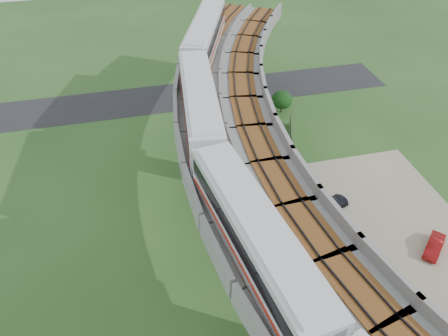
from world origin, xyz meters
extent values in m
plane|color=#284E1F|center=(0.00, 0.00, 0.00)|extent=(160.00, 160.00, 0.00)
cube|color=gray|center=(14.00, -2.00, 0.02)|extent=(18.00, 26.00, 0.04)
cube|color=#232326|center=(0.00, 30.00, 0.01)|extent=(60.00, 8.00, 0.03)
cube|color=#99968E|center=(9.12, 31.80, 4.20)|extent=(2.86, 2.93, 8.40)
cube|color=#99968E|center=(9.12, 31.80, 9.00)|extent=(7.21, 5.74, 1.20)
cube|color=#99968E|center=(0.91, 10.42, 4.20)|extent=(2.35, 2.51, 8.40)
cube|color=#99968E|center=(0.91, 10.42, 9.00)|extent=(7.31, 3.58, 1.20)
cube|color=#99968E|center=(0.91, -10.42, 4.20)|extent=(2.35, 2.51, 8.40)
cube|color=#99968E|center=(0.91, -10.42, 9.00)|extent=(7.31, 3.58, 1.20)
cube|color=gray|center=(6.19, 26.54, 10.00)|extent=(16.42, 20.91, 0.80)
cube|color=gray|center=(2.33, 28.44, 10.90)|extent=(8.66, 17.08, 1.00)
cube|color=gray|center=(10.04, 24.64, 10.90)|extent=(8.66, 17.08, 1.00)
cube|color=brown|center=(4.21, 27.51, 10.46)|extent=(10.68, 18.08, 0.12)
cube|color=black|center=(4.21, 27.51, 10.58)|extent=(9.69, 17.59, 0.12)
cube|color=brown|center=(8.16, 25.56, 10.46)|extent=(10.68, 18.08, 0.12)
cube|color=black|center=(8.16, 25.56, 10.58)|extent=(9.69, 17.59, 0.12)
cube|color=gray|center=(0.70, 9.13, 10.00)|extent=(11.77, 20.03, 0.80)
cube|color=gray|center=(-3.55, 9.78, 10.90)|extent=(3.22, 18.71, 1.00)
cube|color=gray|center=(4.95, 8.47, 10.90)|extent=(3.22, 18.71, 1.00)
cube|color=brown|center=(-1.48, 9.46, 10.46)|extent=(5.44, 19.05, 0.12)
cube|color=black|center=(-1.48, 9.46, 10.58)|extent=(4.35, 18.88, 0.12)
cube|color=brown|center=(2.87, 8.79, 10.46)|extent=(5.44, 19.05, 0.12)
cube|color=black|center=(2.87, 8.79, 10.58)|extent=(4.35, 18.88, 0.12)
cube|color=gray|center=(0.70, -9.13, 10.00)|extent=(11.77, 20.03, 0.80)
cube|color=gray|center=(-3.55, -9.78, 10.90)|extent=(3.22, 18.71, 1.00)
cube|color=gray|center=(4.95, -8.47, 10.90)|extent=(3.22, 18.71, 1.00)
cube|color=brown|center=(-1.48, -9.46, 10.46)|extent=(5.44, 19.05, 0.12)
cube|color=black|center=(-1.48, -9.46, 10.58)|extent=(4.35, 18.88, 0.12)
cube|color=brown|center=(2.87, -8.79, 10.46)|extent=(5.44, 19.05, 0.12)
cube|color=black|center=(2.87, -8.79, 10.58)|extent=(4.35, 18.88, 0.12)
cube|color=silver|center=(-1.53, -9.09, 12.24)|extent=(4.86, 15.23, 3.20)
cube|color=silver|center=(-1.53, -9.09, 13.94)|extent=(4.22, 14.41, 0.22)
cube|color=black|center=(-1.53, -9.09, 12.69)|extent=(4.83, 14.65, 1.15)
cube|color=red|center=(-1.53, -9.09, 11.49)|extent=(4.83, 14.65, 0.30)
cube|color=black|center=(-1.53, -9.09, 10.78)|extent=(3.74, 12.89, 0.28)
cube|color=silver|center=(-1.86, 6.47, 12.24)|extent=(4.24, 15.20, 3.20)
cube|color=silver|center=(-1.86, 6.47, 13.94)|extent=(3.63, 14.40, 0.22)
cube|color=black|center=(-1.86, 6.47, 12.69)|extent=(4.24, 14.61, 1.15)
cube|color=red|center=(-1.86, 6.47, 11.49)|extent=(4.24, 14.61, 0.30)
cube|color=black|center=(-1.86, 6.47, 10.78)|extent=(3.22, 12.88, 0.28)
cube|color=silver|center=(1.68, 21.62, 12.24)|extent=(7.75, 15.00, 3.20)
cube|color=silver|center=(1.68, 21.62, 13.94)|extent=(6.98, 14.11, 0.22)
cube|color=black|center=(1.68, 21.62, 12.69)|extent=(7.59, 14.46, 1.15)
cube|color=red|center=(1.68, 21.62, 11.49)|extent=(7.59, 14.46, 0.30)
cube|color=black|center=(1.68, 21.62, 10.78)|extent=(6.21, 12.62, 0.28)
cylinder|color=#2D382D|center=(12.25, 19.29, 0.75)|extent=(0.08, 0.08, 1.50)
cube|color=#2D382D|center=(11.38, 16.98, 0.75)|extent=(1.69, 4.77, 1.40)
cylinder|color=#2D382D|center=(10.62, 14.63, 0.75)|extent=(0.08, 0.08, 1.50)
cube|color=#2D382D|center=(9.98, 12.24, 0.75)|extent=(1.23, 4.91, 1.40)
cylinder|color=#2D382D|center=(9.45, 9.83, 0.75)|extent=(0.08, 0.08, 1.50)
cube|color=#2D382D|center=(9.03, 7.39, 0.75)|extent=(0.75, 4.99, 1.40)
cylinder|color=#2D382D|center=(8.74, 4.94, 0.75)|extent=(0.08, 0.08, 1.50)
cube|color=#2D382D|center=(8.56, 2.47, 0.75)|extent=(0.27, 5.04, 1.40)
cylinder|color=#2D382D|center=(8.50, 0.00, 0.75)|extent=(0.08, 0.08, 1.50)
cube|color=#2D382D|center=(8.56, -2.47, 0.75)|extent=(0.27, 5.04, 1.40)
cylinder|color=#2D382D|center=(8.74, -4.94, 0.75)|extent=(0.08, 0.08, 1.50)
cube|color=#2D382D|center=(9.03, -7.39, 0.75)|extent=(0.75, 4.99, 1.40)
cylinder|color=#2D382D|center=(9.45, -9.83, 0.75)|extent=(0.08, 0.08, 1.50)
cylinder|color=#382314|center=(12.11, 22.58, 0.52)|extent=(0.18, 0.18, 1.03)
ellipsoid|color=black|center=(12.11, 22.58, 1.88)|extent=(2.81, 2.81, 2.39)
cylinder|color=#382314|center=(8.32, 14.75, 0.73)|extent=(0.18, 0.18, 1.46)
ellipsoid|color=black|center=(8.32, 14.75, 2.02)|extent=(1.88, 1.88, 1.60)
cylinder|color=#382314|center=(7.32, 2.82, 0.84)|extent=(0.18, 0.18, 1.68)
ellipsoid|color=black|center=(7.32, 2.82, 2.57)|extent=(2.98, 2.98, 2.53)
cylinder|color=#382314|center=(6.35, -4.75, 0.78)|extent=(0.18, 0.18, 1.56)
ellipsoid|color=black|center=(6.35, -4.75, 2.15)|extent=(1.98, 1.98, 1.68)
imported|color=silver|center=(12.78, -11.31, 0.70)|extent=(3.68, 4.00, 1.32)
imported|color=maroon|center=(17.71, -3.97, 0.64)|extent=(3.52, 3.41, 1.20)
imported|color=black|center=(10.87, 3.57, 0.63)|extent=(4.34, 2.72, 1.17)
camera|label=1|loc=(-7.35, -25.51, 31.36)|focal=35.00mm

